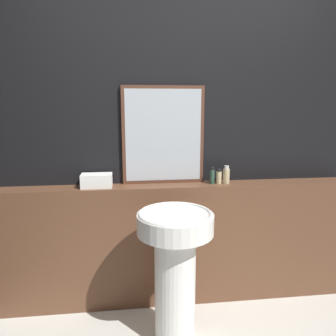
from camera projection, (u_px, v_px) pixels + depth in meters
The scene contains 8 objects.
wall_back at pixel (173, 144), 2.55m from camera, with size 8.00×0.06×2.50m.
vanity_counter at pixel (175, 244), 2.57m from camera, with size 2.74×0.19×0.96m.
pedestal_sink at pixel (175, 263), 2.10m from camera, with size 0.48×0.48×0.90m.
mirror at pixel (163, 135), 2.47m from camera, with size 0.62×0.03×0.74m.
towel_stack at pixel (97, 181), 2.40m from camera, with size 0.22×0.13×0.10m.
shampoo_bottle at pixel (212, 176), 2.50m from camera, with size 0.04×0.04×0.13m.
conditioner_bottle at pixel (219, 177), 2.51m from camera, with size 0.04×0.04×0.11m.
lotion_bottle at pixel (226, 175), 2.52m from camera, with size 0.05×0.05×0.14m.
Camera 1 is at (-0.35, -1.04, 1.56)m, focal length 35.00 mm.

